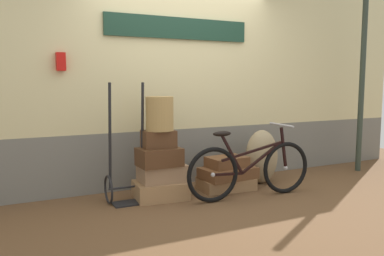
# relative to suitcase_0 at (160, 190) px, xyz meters

# --- Properties ---
(ground) EXTENTS (9.60, 5.20, 0.06)m
(ground) POSITION_rel_suitcase_0_xyz_m (0.52, -0.23, -0.13)
(ground) COLOR brown
(station_building) EXTENTS (7.60, 0.74, 2.69)m
(station_building) POSITION_rel_suitcase_0_xyz_m (0.53, 0.61, 1.25)
(station_building) COLOR slate
(station_building) RESTS_ON ground
(suitcase_0) EXTENTS (0.63, 0.49, 0.20)m
(suitcase_0) POSITION_rel_suitcase_0_xyz_m (0.00, 0.00, 0.00)
(suitcase_0) COLOR #9E754C
(suitcase_0) RESTS_ON ground
(suitcase_1) EXTENTS (0.54, 0.40, 0.19)m
(suitcase_1) POSITION_rel_suitcase_0_xyz_m (0.03, 0.02, 0.19)
(suitcase_1) COLOR #937051
(suitcase_1) RESTS_ON suitcase_0
(suitcase_2) EXTENTS (0.48, 0.35, 0.20)m
(suitcase_2) POSITION_rel_suitcase_0_xyz_m (-0.02, -0.03, 0.39)
(suitcase_2) COLOR #4C2D19
(suitcase_2) RESTS_ON suitcase_1
(suitcase_3) EXTENTS (0.38, 0.29, 0.19)m
(suitcase_3) POSITION_rel_suitcase_0_xyz_m (-0.01, 0.02, 0.59)
(suitcase_3) COLOR #4C2D19
(suitcase_3) RESTS_ON suitcase_2
(suitcase_4) EXTENTS (0.68, 0.50, 0.14)m
(suitcase_4) POSITION_rel_suitcase_0_xyz_m (0.89, 0.01, -0.03)
(suitcase_4) COLOR #9E754C
(suitcase_4) RESTS_ON ground
(suitcase_5) EXTENTS (0.69, 0.46, 0.14)m
(suitcase_5) POSITION_rel_suitcase_0_xyz_m (0.89, -0.02, 0.11)
(suitcase_5) COLOR brown
(suitcase_5) RESTS_ON suitcase_4
(suitcase_6) EXTENTS (0.50, 0.36, 0.13)m
(suitcase_6) POSITION_rel_suitcase_0_xyz_m (0.90, 0.01, 0.25)
(suitcase_6) COLOR brown
(suitcase_6) RESTS_ON suitcase_5
(wicker_basket) EXTENTS (0.31, 0.31, 0.38)m
(wicker_basket) POSITION_rel_suitcase_0_xyz_m (-0.00, -0.01, 0.88)
(wicker_basket) COLOR #A8844C
(wicker_basket) RESTS_ON suitcase_3
(luggage_trolley) EXTENTS (0.46, 0.38, 1.33)m
(luggage_trolley) POSITION_rel_suitcase_0_xyz_m (-0.37, 0.06, 0.19)
(luggage_trolley) COLOR black
(luggage_trolley) RESTS_ON ground
(burlap_sack) EXTENTS (0.44, 0.38, 0.71)m
(burlap_sack) POSITION_rel_suitcase_0_xyz_m (1.47, 0.07, 0.26)
(burlap_sack) COLOR #9E8966
(burlap_sack) RESTS_ON ground
(bicycle) EXTENTS (1.59, 0.46, 0.85)m
(bicycle) POSITION_rel_suitcase_0_xyz_m (0.94, -0.43, 0.24)
(bicycle) COLOR black
(bicycle) RESTS_ON ground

